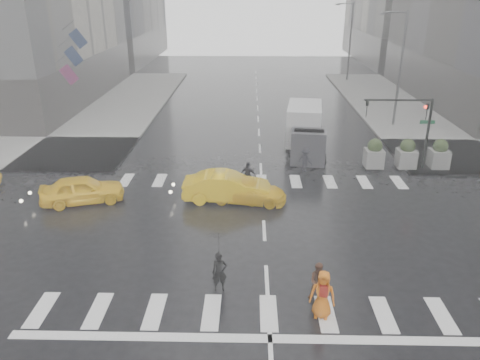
{
  "coord_description": "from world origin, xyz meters",
  "views": [
    {
      "loc": [
        -0.7,
        -19.33,
        10.52
      ],
      "look_at": [
        -1.18,
        2.0,
        1.71
      ],
      "focal_mm": 35.0,
      "sensor_mm": 36.0,
      "label": 1
    }
  ],
  "objects_px": {
    "box_truck": "(305,129)",
    "pedestrian_orange": "(323,294)",
    "taxi_mid": "(227,187)",
    "pedestrian_brown": "(319,282)",
    "traffic_signal_pole": "(413,120)",
    "taxi_front": "(82,190)"
  },
  "relations": [
    {
      "from": "pedestrian_brown",
      "to": "taxi_mid",
      "type": "height_order",
      "value": "taxi_mid"
    },
    {
      "from": "traffic_signal_pole",
      "to": "pedestrian_orange",
      "type": "bearing_deg",
      "value": -117.01
    },
    {
      "from": "box_truck",
      "to": "pedestrian_orange",
      "type": "bearing_deg",
      "value": -86.46
    },
    {
      "from": "pedestrian_orange",
      "to": "traffic_signal_pole",
      "type": "bearing_deg",
      "value": 75.95
    },
    {
      "from": "pedestrian_brown",
      "to": "pedestrian_orange",
      "type": "distance_m",
      "value": 0.97
    },
    {
      "from": "traffic_signal_pole",
      "to": "pedestrian_orange",
      "type": "relative_size",
      "value": 2.53
    },
    {
      "from": "traffic_signal_pole",
      "to": "taxi_mid",
      "type": "relative_size",
      "value": 0.97
    },
    {
      "from": "pedestrian_orange",
      "to": "taxi_front",
      "type": "height_order",
      "value": "pedestrian_orange"
    },
    {
      "from": "pedestrian_brown",
      "to": "box_truck",
      "type": "bearing_deg",
      "value": 93.44
    },
    {
      "from": "taxi_mid",
      "to": "box_truck",
      "type": "relative_size",
      "value": 0.78
    },
    {
      "from": "traffic_signal_pole",
      "to": "box_truck",
      "type": "distance_m",
      "value": 6.91
    },
    {
      "from": "taxi_front",
      "to": "pedestrian_orange",
      "type": "bearing_deg",
      "value": -145.91
    },
    {
      "from": "pedestrian_orange",
      "to": "taxi_mid",
      "type": "distance_m",
      "value": 10.14
    },
    {
      "from": "pedestrian_brown",
      "to": "box_truck",
      "type": "xyz_separation_m",
      "value": [
        1.18,
        16.23,
        0.95
      ]
    },
    {
      "from": "taxi_front",
      "to": "taxi_mid",
      "type": "distance_m",
      "value": 7.6
    },
    {
      "from": "box_truck",
      "to": "pedestrian_brown",
      "type": "bearing_deg",
      "value": -86.64
    },
    {
      "from": "taxi_mid",
      "to": "box_truck",
      "type": "bearing_deg",
      "value": -31.84
    },
    {
      "from": "taxi_front",
      "to": "box_truck",
      "type": "relative_size",
      "value": 0.71
    },
    {
      "from": "traffic_signal_pole",
      "to": "pedestrian_brown",
      "type": "xyz_separation_m",
      "value": [
        -7.18,
        -13.16,
        -2.47
      ]
    },
    {
      "from": "taxi_mid",
      "to": "box_truck",
      "type": "height_order",
      "value": "box_truck"
    },
    {
      "from": "pedestrian_orange",
      "to": "taxi_mid",
      "type": "xyz_separation_m",
      "value": [
        -3.69,
        9.45,
        -0.13
      ]
    },
    {
      "from": "pedestrian_brown",
      "to": "taxi_mid",
      "type": "bearing_deg",
      "value": 121.17
    }
  ]
}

